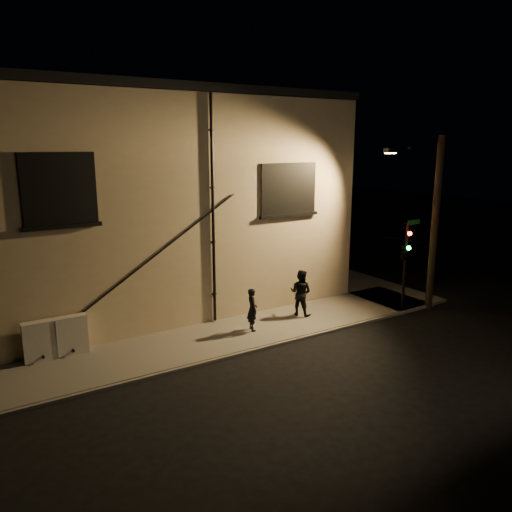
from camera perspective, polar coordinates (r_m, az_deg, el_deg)
ground at (r=17.87m, az=4.93°, el=-9.49°), size 90.00×90.00×0.00m
sidewalk at (r=21.89m, az=0.59°, el=-5.02°), size 21.00×16.00×0.12m
building at (r=23.35m, az=-14.48°, el=6.62°), size 16.20×12.23×8.80m
utility_cabinet at (r=17.14m, az=-21.91°, el=-8.69°), size 1.94×0.33×1.27m
pedestrian_a at (r=18.07m, az=-0.44°, el=-6.14°), size 0.50×0.64×1.56m
pedestrian_b at (r=19.66m, az=5.13°, el=-4.19°), size 1.04×1.11×1.83m
traffic_signal at (r=20.77m, az=16.64°, el=0.60°), size 1.32×2.14×3.62m
streetlamp_pole at (r=21.36m, az=19.50°, el=3.99°), size 2.02×1.39×7.06m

